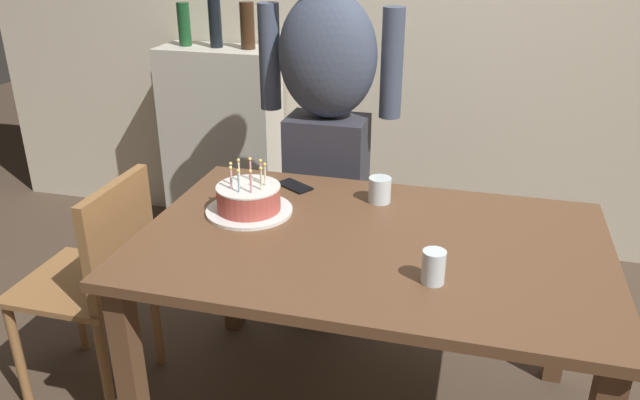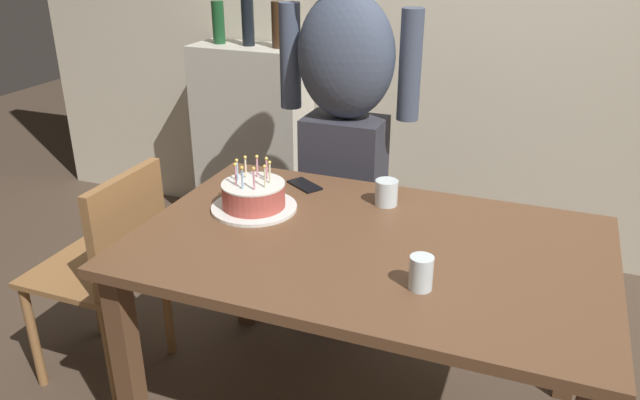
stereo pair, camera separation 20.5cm
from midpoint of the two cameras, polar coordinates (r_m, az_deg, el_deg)
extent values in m
cube|color=beige|center=(3.34, 8.40, 17.30)|extent=(5.20, 0.10, 2.60)
cube|color=brown|center=(2.02, 1.81, -4.03)|extent=(1.50, 0.96, 0.03)
cube|color=brown|center=(2.16, -19.57, -15.27)|extent=(0.07, 0.07, 0.70)
cube|color=brown|center=(2.75, -10.25, -5.20)|extent=(0.07, 0.07, 0.70)
cube|color=brown|center=(2.54, 19.24, -8.87)|extent=(0.07, 0.07, 0.70)
cylinder|color=white|center=(2.22, -9.10, -1.01)|extent=(0.30, 0.30, 0.01)
cylinder|color=#B24C42|center=(2.20, -9.18, 0.09)|extent=(0.22, 0.22, 0.08)
cylinder|color=silver|center=(2.18, -9.25, 1.13)|extent=(0.22, 0.22, 0.01)
cylinder|color=#93B7DB|center=(2.19, -10.76, 2.20)|extent=(0.01, 0.01, 0.07)
sphere|color=#F9C64C|center=(2.18, -10.85, 3.23)|extent=(0.01, 0.01, 0.01)
cylinder|color=pink|center=(2.16, -10.83, 1.80)|extent=(0.01, 0.01, 0.07)
sphere|color=#F9C64C|center=(2.14, -10.92, 2.85)|extent=(0.01, 0.01, 0.01)
cylinder|color=#93B7DB|center=(2.12, -10.18, 1.51)|extent=(0.01, 0.01, 0.07)
sphere|color=#F9C64C|center=(2.11, -10.26, 2.58)|extent=(0.01, 0.01, 0.01)
cylinder|color=pink|center=(2.11, -9.10, 1.49)|extent=(0.01, 0.01, 0.07)
sphere|color=#F9C64C|center=(2.10, -9.17, 2.56)|extent=(0.01, 0.01, 0.01)
cylinder|color=beige|center=(2.13, -8.13, 1.74)|extent=(0.01, 0.01, 0.07)
sphere|color=#F9C64C|center=(2.12, -8.19, 2.80)|extent=(0.01, 0.01, 0.01)
cylinder|color=beige|center=(2.17, -7.74, 2.14)|extent=(0.01, 0.01, 0.07)
sphere|color=#F9C64C|center=(2.15, -7.80, 3.19)|extent=(0.01, 0.01, 0.01)
cylinder|color=pink|center=(2.20, -8.09, 2.49)|extent=(0.01, 0.01, 0.07)
sphere|color=#F9C64C|center=(2.19, -8.15, 3.52)|extent=(0.01, 0.01, 0.01)
cylinder|color=pink|center=(2.22, -8.99, 2.64)|extent=(0.01, 0.01, 0.07)
sphere|color=#F9C64C|center=(2.21, -9.06, 3.66)|extent=(0.01, 0.01, 0.01)
cylinder|color=beige|center=(2.22, -10.04, 2.53)|extent=(0.01, 0.01, 0.07)
sphere|color=#F9C64C|center=(2.21, -10.11, 3.55)|extent=(0.01, 0.01, 0.01)
cylinder|color=silver|center=(1.77, 7.07, -6.16)|extent=(0.07, 0.07, 0.10)
cylinder|color=silver|center=(2.26, 2.90, 0.88)|extent=(0.08, 0.08, 0.09)
cube|color=black|center=(2.41, -4.77, 1.23)|extent=(0.16, 0.14, 0.01)
cube|color=#33333D|center=(2.82, -1.45, -1.47)|extent=(0.34, 0.23, 0.92)
ellipsoid|color=#424C60|center=(2.60, -1.62, 13.02)|extent=(0.41, 0.27, 0.52)
cylinder|color=#424C60|center=(2.57, 4.28, 12.26)|extent=(0.09, 0.09, 0.44)
cylinder|color=#424C60|center=(2.72, -6.83, 12.78)|extent=(0.09, 0.09, 0.44)
cube|color=olive|center=(2.51, -23.19, -7.00)|extent=(0.42, 0.42, 0.02)
cube|color=olive|center=(2.31, -20.28, -3.31)|extent=(0.04, 0.40, 0.40)
cylinder|color=olive|center=(2.85, -23.19, -8.73)|extent=(0.04, 0.04, 0.45)
cylinder|color=olive|center=(2.63, -27.89, -12.57)|extent=(0.04, 0.04, 0.45)
cylinder|color=olive|center=(2.66, -16.92, -10.18)|extent=(0.04, 0.04, 0.45)
cylinder|color=olive|center=(2.43, -21.36, -14.59)|extent=(0.04, 0.04, 0.45)
cube|color=beige|center=(3.60, -10.45, 5.12)|extent=(0.63, 0.30, 1.07)
cylinder|color=#194723|center=(3.53, -13.99, 15.28)|extent=(0.07, 0.07, 0.23)
cylinder|color=black|center=(3.45, -11.30, 15.67)|extent=(0.07, 0.07, 0.27)
cylinder|color=#382314|center=(3.38, -8.44, 15.44)|extent=(0.07, 0.07, 0.24)
camera|label=1|loc=(0.10, -92.86, -1.27)|focal=35.09mm
camera|label=2|loc=(0.10, 87.14, 1.27)|focal=35.09mm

